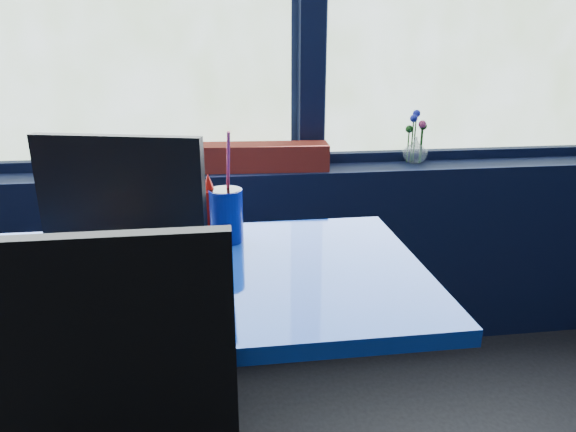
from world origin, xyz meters
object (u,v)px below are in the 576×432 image
(chair_near_back, at_px, (127,275))
(soda_cup, at_px, (226,214))
(planter_box, at_px, (263,157))
(ketchup_bottle, at_px, (210,211))
(near_table, at_px, (190,337))
(flower_vase, at_px, (415,147))
(food_basket, at_px, (57,277))

(chair_near_back, height_order, soda_cup, soda_cup)
(planter_box, relative_size, ketchup_bottle, 2.66)
(planter_box, bearing_deg, soda_cup, -100.64)
(near_table, distance_m, flower_vase, 1.31)
(planter_box, distance_m, ketchup_bottle, 0.66)
(planter_box, bearing_deg, food_basket, -118.15)
(food_basket, relative_size, ketchup_bottle, 1.32)
(near_table, height_order, flower_vase, flower_vase)
(food_basket, relative_size, soda_cup, 0.81)
(chair_near_back, relative_size, soda_cup, 3.32)
(chair_near_back, xyz_separation_m, soda_cup, (0.31, -0.11, 0.22))
(soda_cup, bearing_deg, planter_box, 75.76)
(near_table, xyz_separation_m, food_basket, (-0.28, -0.05, 0.21))
(chair_near_back, xyz_separation_m, planter_box, (0.47, 0.53, 0.24))
(ketchup_bottle, bearing_deg, chair_near_back, 160.81)
(near_table, xyz_separation_m, planter_box, (0.27, 0.84, 0.28))
(near_table, xyz_separation_m, flower_vase, (0.92, 0.88, 0.30))
(chair_near_back, distance_m, soda_cup, 0.39)
(planter_box, bearing_deg, ketchup_bottle, -104.82)
(chair_near_back, bearing_deg, ketchup_bottle, 175.40)
(planter_box, bearing_deg, flower_vase, 6.96)
(near_table, distance_m, food_basket, 0.36)
(planter_box, height_order, soda_cup, soda_cup)
(flower_vase, distance_m, soda_cup, 1.06)
(flower_vase, height_order, food_basket, flower_vase)
(food_basket, bearing_deg, flower_vase, 46.24)
(planter_box, distance_m, soda_cup, 0.66)
(food_basket, bearing_deg, soda_cup, 41.88)
(flower_vase, bearing_deg, food_basket, -142.26)
(chair_near_back, distance_m, planter_box, 0.75)
(ketchup_bottle, distance_m, soda_cup, 0.05)
(ketchup_bottle, height_order, soda_cup, soda_cup)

